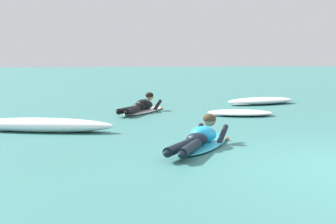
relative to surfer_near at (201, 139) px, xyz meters
The scene contains 6 objects.
ground_plane 8.31m from the surfer_near, 77.80° to the left, with size 120.00×120.00×0.00m, color #387A75.
surfer_near is the anchor object (origin of this frame).
surfer_far 5.45m from the surfer_near, 90.91° to the left, with size 1.70×2.48×0.54m.
whitewater_front 3.45m from the surfer_near, 137.08° to the left, with size 2.88×1.48×0.27m.
whitewater_mid_right 4.78m from the surfer_near, 63.17° to the left, with size 1.80×1.38×0.14m.
whitewater_back 8.06m from the surfer_near, 61.70° to the left, with size 2.51×1.56×0.21m.
Camera 1 is at (-3.90, -5.97, 1.43)m, focal length 55.87 mm.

